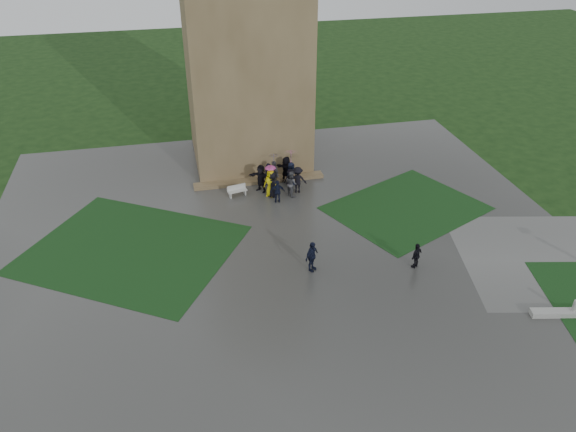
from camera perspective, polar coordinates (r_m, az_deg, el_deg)
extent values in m
plane|color=black|center=(30.07, 0.56, -5.67)|extent=(120.00, 120.00, 0.00)
cube|color=#343431|center=(31.65, -0.25, -3.55)|extent=(34.00, 34.00, 0.02)
cube|color=black|center=(32.96, -15.64, -3.28)|extent=(14.10, 13.46, 0.01)
cube|color=black|center=(36.46, 11.90, 0.78)|extent=(11.12, 10.15, 0.01)
cube|color=brown|center=(39.92, -4.44, 17.91)|extent=(8.00, 8.00, 18.00)
cube|color=brown|center=(38.87, -2.94, 3.62)|extent=(9.00, 0.80, 0.22)
cylinder|color=gray|center=(30.27, 27.06, -8.34)|extent=(0.20, 0.20, 0.90)
cube|color=beige|center=(37.06, -5.16, 2.55)|extent=(1.34, 0.66, 0.05)
cube|color=beige|center=(37.01, -5.89, 2.12)|extent=(0.14, 0.35, 0.36)
cube|color=beige|center=(37.31, -4.41, 2.45)|extent=(0.14, 0.35, 0.36)
cube|color=beige|center=(37.12, -5.28, 2.94)|extent=(1.26, 0.33, 0.34)
imported|color=black|center=(37.62, 0.28, 3.75)|extent=(0.97, 0.55, 1.46)
imported|color=black|center=(38.13, 0.31, 4.32)|extent=(0.99, 0.93, 1.67)
imported|color=black|center=(38.42, -0.17, 4.73)|extent=(1.73, 1.67, 1.91)
imported|color=#45454A|center=(37.92, -1.43, 4.32)|extent=(0.95, 1.24, 1.87)
imported|color=black|center=(38.31, -1.95, 4.31)|extent=(0.78, 0.85, 1.52)
imported|color=black|center=(37.32, -2.78, 3.85)|extent=(1.64, 1.74, 1.90)
imported|color=#D3C50C|center=(36.70, -1.78, 3.36)|extent=(1.10, 1.05, 1.87)
imported|color=black|center=(36.66, -1.59, 3.23)|extent=(0.71, 0.94, 1.76)
imported|color=black|center=(36.01, -1.06, 2.51)|extent=(0.96, 0.60, 1.55)
imported|color=#45454A|center=(36.79, 0.34, 3.33)|extent=(0.74, 0.96, 1.73)
imported|color=black|center=(37.16, 0.99, 3.70)|extent=(1.27, 0.81, 1.83)
imported|color=#F766CD|center=(36.26, -1.81, 4.72)|extent=(0.70, 0.70, 0.62)
imported|color=#39328B|center=(37.46, -1.45, 5.76)|extent=(0.84, 0.84, 0.77)
imported|color=black|center=(37.01, 0.29, 5.64)|extent=(1.03, 1.03, 0.95)
imported|color=#F766CD|center=(37.58, 0.32, 6.06)|extent=(0.97, 0.97, 0.89)
imported|color=black|center=(29.68, 2.43, -4.13)|extent=(1.16, 1.11, 1.75)
imported|color=black|center=(30.74, 12.93, -3.93)|extent=(1.00, 0.90, 1.48)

